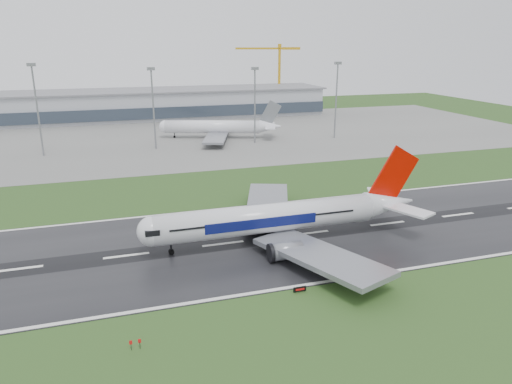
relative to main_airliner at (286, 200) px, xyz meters
name	(u,v)px	position (x,y,z in m)	size (l,w,h in m)	color
ground	(126,256)	(-33.51, 1.95, -9.30)	(520.00, 520.00, 0.00)	#244318
runway	(126,256)	(-33.51, 1.95, -9.25)	(400.00, 45.00, 0.10)	black
apron	(114,140)	(-33.51, 126.95, -9.26)	(400.00, 130.00, 0.08)	slate
terminal	(110,106)	(-33.51, 186.95, -1.80)	(240.00, 36.00, 15.00)	#999CA4
main_airliner	(286,200)	(0.00, 0.00, 0.00)	(62.33, 59.36, 18.40)	silver
parked_airliner	(217,120)	(11.35, 116.69, -1.10)	(55.39, 51.57, 16.23)	white
tower_crane	(279,77)	(71.13, 201.95, 10.95)	(40.70, 2.22, 40.50)	#CA9012
runway_sign	(300,289)	(-5.61, -21.77, -8.78)	(2.30, 0.26, 1.04)	black
floodmast_2	(38,112)	(-59.46, 101.95, 7.14)	(0.64, 0.64, 32.88)	gray
floodmast_3	(154,111)	(-17.55, 101.95, 6.11)	(0.64, 0.64, 30.81)	gray
floodmast_4	(255,107)	(24.23, 101.95, 5.85)	(0.64, 0.64, 30.29)	gray
floodmast_5	(336,102)	(61.69, 101.95, 6.69)	(0.64, 0.64, 31.98)	gray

